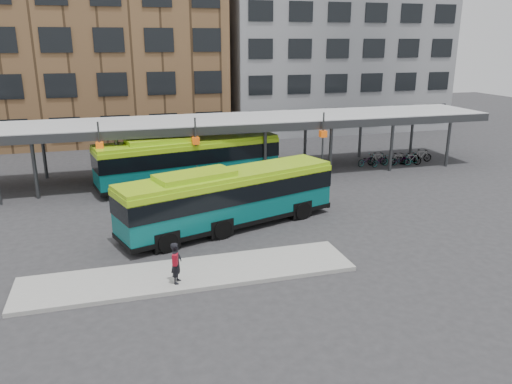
% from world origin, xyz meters
% --- Properties ---
extents(ground, '(120.00, 120.00, 0.00)m').
position_xyz_m(ground, '(0.00, 0.00, 0.00)').
color(ground, '#28282B').
rests_on(ground, ground).
extents(boarding_island, '(14.00, 3.00, 0.18)m').
position_xyz_m(boarding_island, '(-5.50, -3.00, 0.09)').
color(boarding_island, gray).
rests_on(boarding_island, ground).
extents(canopy, '(40.00, 6.53, 4.80)m').
position_xyz_m(canopy, '(-0.06, 12.87, 3.91)').
color(canopy, '#999B9E').
rests_on(canopy, ground).
extents(building_brick, '(26.00, 14.00, 22.00)m').
position_xyz_m(building_brick, '(-10.00, 32.00, 11.00)').
color(building_brick, brown).
rests_on(building_brick, ground).
extents(building_grey, '(24.00, 14.00, 20.00)m').
position_xyz_m(building_grey, '(16.00, 32.00, 10.00)').
color(building_grey, slate).
rests_on(building_grey, ground).
extents(bus_front, '(12.15, 6.10, 3.29)m').
position_xyz_m(bus_front, '(-2.57, 2.17, 1.71)').
color(bus_front, '#075453').
rests_on(bus_front, ground).
extents(bus_rear, '(12.81, 4.99, 3.46)m').
position_xyz_m(bus_rear, '(-3.33, 10.91, 1.80)').
color(bus_rear, '#075453').
rests_on(bus_rear, ground).
extents(pedestrian, '(0.60, 0.73, 1.73)m').
position_xyz_m(pedestrian, '(-6.14, -3.79, 1.06)').
color(pedestrian, black).
rests_on(pedestrian, boarding_island).
extents(bike_rack, '(6.80, 1.65, 1.05)m').
position_xyz_m(bike_rack, '(13.37, 12.07, 0.48)').
color(bike_rack, slate).
rests_on(bike_rack, ground).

